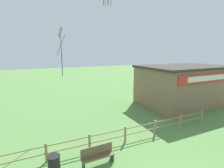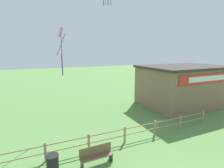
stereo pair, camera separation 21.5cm
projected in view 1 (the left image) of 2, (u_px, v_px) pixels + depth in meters
name	position (u px, v px, depth m)	size (l,w,h in m)	color
wooden_fence	(125.00, 133.00, 11.32)	(14.65, 0.14, 1.08)	#9E7F56
seaside_building	(182.00, 85.00, 19.24)	(9.07, 6.19, 4.31)	#84664C
park_bench_near_fence	(98.00, 155.00, 9.14)	(1.79, 0.46, 0.99)	brown
trash_bin	(54.00, 165.00, 8.36)	(0.62, 0.62, 0.98)	black
kite_purple_streamer	(61.00, 47.00, 10.87)	(0.72, 1.06, 2.59)	purple
kite_pink_diamond	(61.00, 44.00, 12.87)	(0.44, 0.57, 3.54)	pink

